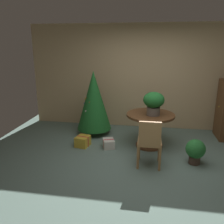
{
  "coord_description": "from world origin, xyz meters",
  "views": [
    {
      "loc": [
        0.09,
        -3.82,
        2.11
      ],
      "look_at": [
        -0.61,
        0.43,
        0.86
      ],
      "focal_mm": 37.92,
      "sensor_mm": 36.0,
      "label": 1
    }
  ],
  "objects_px": {
    "round_dining_table": "(150,124)",
    "potted_plant": "(195,150)",
    "flower_vase": "(154,102)",
    "gift_box_cream": "(109,144)",
    "gift_box_gold": "(83,141)",
    "wooden_chair_near": "(150,141)",
    "holiday_tree": "(94,100)"
  },
  "relations": [
    {
      "from": "round_dining_table",
      "to": "potted_plant",
      "type": "distance_m",
      "value": 1.07
    },
    {
      "from": "flower_vase",
      "to": "gift_box_cream",
      "type": "height_order",
      "value": "flower_vase"
    },
    {
      "from": "flower_vase",
      "to": "potted_plant",
      "type": "height_order",
      "value": "flower_vase"
    },
    {
      "from": "gift_box_cream",
      "to": "gift_box_gold",
      "type": "relative_size",
      "value": 0.99
    },
    {
      "from": "wooden_chair_near",
      "to": "gift_box_cream",
      "type": "xyz_separation_m",
      "value": [
        -0.84,
        0.68,
        -0.41
      ]
    },
    {
      "from": "round_dining_table",
      "to": "gift_box_cream",
      "type": "bearing_deg",
      "value": -165.79
    },
    {
      "from": "round_dining_table",
      "to": "holiday_tree",
      "type": "height_order",
      "value": "holiday_tree"
    },
    {
      "from": "potted_plant",
      "to": "gift_box_cream",
      "type": "bearing_deg",
      "value": 165.57
    },
    {
      "from": "round_dining_table",
      "to": "wooden_chair_near",
      "type": "bearing_deg",
      "value": -90.0
    },
    {
      "from": "potted_plant",
      "to": "round_dining_table",
      "type": "bearing_deg",
      "value": 142.11
    },
    {
      "from": "gift_box_cream",
      "to": "gift_box_gold",
      "type": "bearing_deg",
      "value": -178.42
    },
    {
      "from": "wooden_chair_near",
      "to": "holiday_tree",
      "type": "bearing_deg",
      "value": 132.87
    },
    {
      "from": "round_dining_table",
      "to": "gift_box_gold",
      "type": "xyz_separation_m",
      "value": [
        -1.4,
        -0.23,
        -0.38
      ]
    },
    {
      "from": "round_dining_table",
      "to": "potted_plant",
      "type": "xyz_separation_m",
      "value": [
        0.83,
        -0.64,
        -0.23
      ]
    },
    {
      "from": "wooden_chair_near",
      "to": "holiday_tree",
      "type": "distance_m",
      "value": 1.98
    },
    {
      "from": "round_dining_table",
      "to": "gift_box_gold",
      "type": "bearing_deg",
      "value": -170.74
    },
    {
      "from": "round_dining_table",
      "to": "gift_box_gold",
      "type": "relative_size",
      "value": 2.92
    },
    {
      "from": "wooden_chair_near",
      "to": "potted_plant",
      "type": "bearing_deg",
      "value": 16.73
    },
    {
      "from": "flower_vase",
      "to": "holiday_tree",
      "type": "height_order",
      "value": "holiday_tree"
    },
    {
      "from": "wooden_chair_near",
      "to": "gift_box_gold",
      "type": "distance_m",
      "value": 1.6
    },
    {
      "from": "flower_vase",
      "to": "gift_box_cream",
      "type": "relative_size",
      "value": 1.41
    },
    {
      "from": "round_dining_table",
      "to": "wooden_chair_near",
      "type": "height_order",
      "value": "wooden_chair_near"
    },
    {
      "from": "gift_box_gold",
      "to": "potted_plant",
      "type": "relative_size",
      "value": 0.73
    },
    {
      "from": "round_dining_table",
      "to": "gift_box_cream",
      "type": "xyz_separation_m",
      "value": [
        -0.84,
        -0.21,
        -0.4
      ]
    },
    {
      "from": "flower_vase",
      "to": "round_dining_table",
      "type": "bearing_deg",
      "value": 122.86
    },
    {
      "from": "gift_box_cream",
      "to": "potted_plant",
      "type": "relative_size",
      "value": 0.72
    },
    {
      "from": "gift_box_cream",
      "to": "holiday_tree",
      "type": "bearing_deg",
      "value": 122.85
    },
    {
      "from": "round_dining_table",
      "to": "holiday_tree",
      "type": "relative_size",
      "value": 0.65
    },
    {
      "from": "gift_box_gold",
      "to": "potted_plant",
      "type": "height_order",
      "value": "potted_plant"
    },
    {
      "from": "holiday_tree",
      "to": "potted_plant",
      "type": "distance_m",
      "value": 2.52
    },
    {
      "from": "gift_box_gold",
      "to": "flower_vase",
      "type": "bearing_deg",
      "value": 5.91
    },
    {
      "from": "holiday_tree",
      "to": "gift_box_cream",
      "type": "height_order",
      "value": "holiday_tree"
    }
  ]
}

